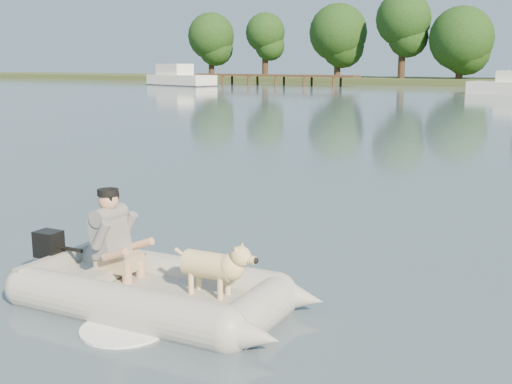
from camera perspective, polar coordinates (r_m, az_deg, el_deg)
The scene contains 8 objects.
water at distance 6.45m, azimuth -11.19°, elevation -10.02°, with size 160.00×160.00×0.00m, color slate.
dock at distance 63.99m, azimuth 1.32°, elevation 9.94°, with size 18.00×2.00×1.04m, color #4C331E, non-canonical shape.
dinghy at distance 6.27m, azimuth -8.74°, elevation -5.74°, with size 3.88×2.46×1.19m, color #ADADA8, non-canonical shape.
man at distance 6.62m, azimuth -12.75°, elevation -3.50°, with size 0.62×0.53×0.92m, color slate, non-canonical shape.
dog at distance 6.03m, azimuth -4.20°, elevation -6.90°, with size 0.79×0.28×0.53m, color #D4C47A, non-canonical shape.
outboard_motor at distance 7.23m, azimuth -17.86°, elevation -5.76°, with size 0.35×0.25×0.67m, color black, non-canonical shape.
cabin_cruiser at distance 62.82m, azimuth -6.70°, elevation 10.31°, with size 7.88×2.82×2.44m, color white, non-canonical shape.
motorboat at distance 49.09m, azimuth 21.73°, elevation 9.35°, with size 5.84×2.25×2.47m, color white, non-canonical shape.
Camera 1 is at (3.94, -4.53, 2.35)m, focal length 45.00 mm.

